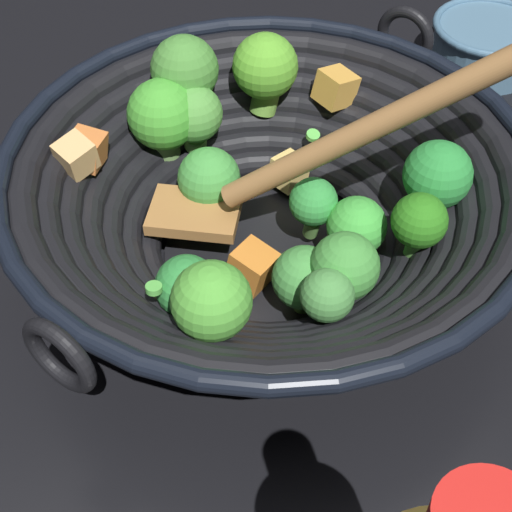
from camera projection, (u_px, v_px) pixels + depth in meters
The scene contains 3 objects.
ground_plane at pixel (268, 259), 0.62m from camera, with size 4.00×4.00×0.00m, color black.
wok at pixel (268, 195), 0.57m from camera, with size 0.40×0.40×0.23m.
prep_bowl at pixel (486, 43), 0.80m from camera, with size 0.12×0.12×0.05m.
Camera 1 is at (0.17, 0.39, 0.46)m, focal length 53.38 mm.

